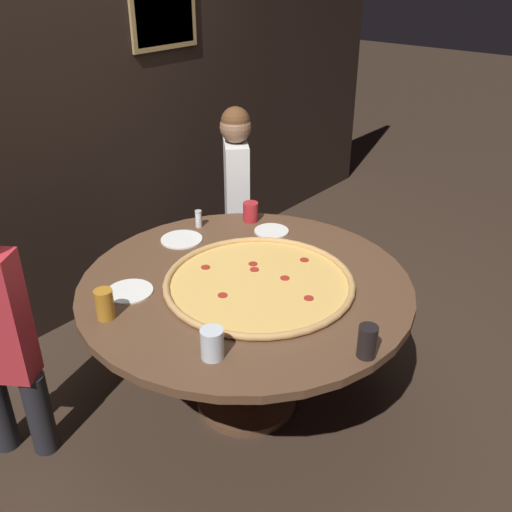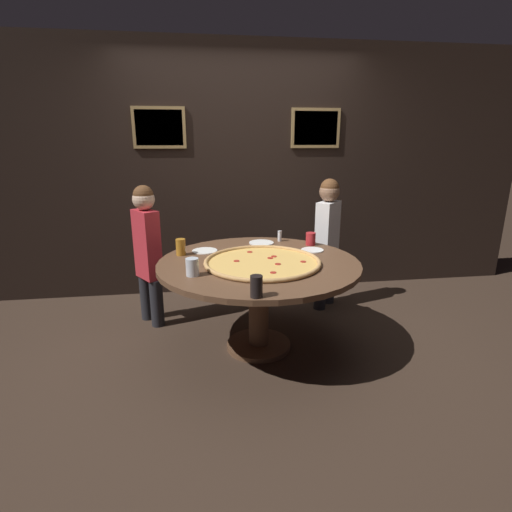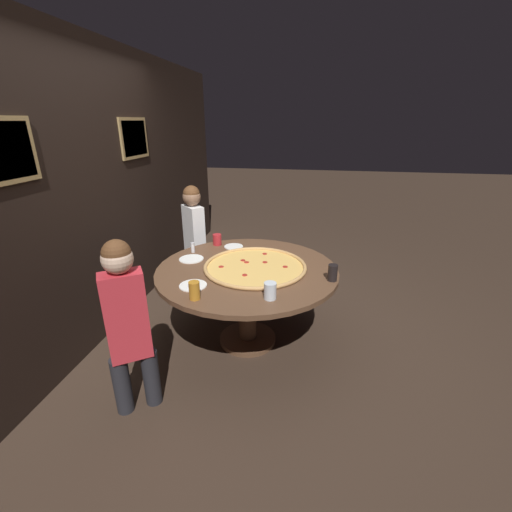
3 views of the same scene
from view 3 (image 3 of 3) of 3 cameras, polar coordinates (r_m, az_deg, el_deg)
The scene contains 14 objects.
ground_plane at distance 3.31m, azimuth -1.37°, elevation -13.82°, with size 24.00×24.00×0.00m, color #38281E.
back_wall at distance 3.32m, azimuth -25.90°, elevation 8.83°, with size 6.40×0.08×2.60m.
dining_table at distance 3.00m, azimuth -1.48°, elevation -4.34°, with size 1.56×1.56×0.74m.
giant_pizza at distance 2.94m, azimuth -0.14°, elevation -1.73°, with size 0.89×0.89×0.03m.
drink_cup_far_right at distance 3.49m, azimuth -6.49°, elevation 2.73°, with size 0.09×0.09×0.11m, color #B22328.
drink_cup_beside_pizza at distance 2.46m, azimuth -10.23°, elevation -5.68°, with size 0.08×0.08×0.13m, color #BC7A23.
drink_cup_front_edge at distance 2.43m, azimuth 2.37°, elevation -5.81°, with size 0.09×0.09×0.12m, color silver.
drink_cup_near_left at distance 2.76m, azimuth 12.65°, elevation -2.74°, with size 0.08×0.08×0.13m, color black.
white_plate_far_back at distance 2.67m, azimuth -10.45°, elevation -4.85°, with size 0.21×0.21×0.01m, color white.
white_plate_beside_cup at distance 3.44m, azimuth -3.74°, elevation 1.58°, with size 0.19×0.19×0.01m, color white.
white_plate_near_front at distance 3.18m, azimuth -10.72°, elevation -0.49°, with size 0.22×0.22×0.01m, color white.
condiment_shaker at distance 3.33m, azimuth -10.49°, elevation 1.42°, with size 0.04×0.04×0.10m.
diner_side_left at distance 2.40m, azimuth -20.69°, elevation -9.92°, with size 0.27×0.33×1.27m.
diner_centre_back at distance 3.86m, azimuth -10.24°, elevation 3.32°, with size 0.31×0.31×1.29m.
Camera 3 is at (-2.64, -0.54, 1.92)m, focal length 24.00 mm.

